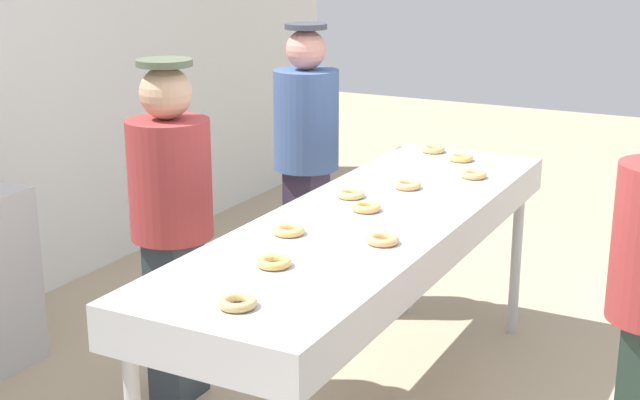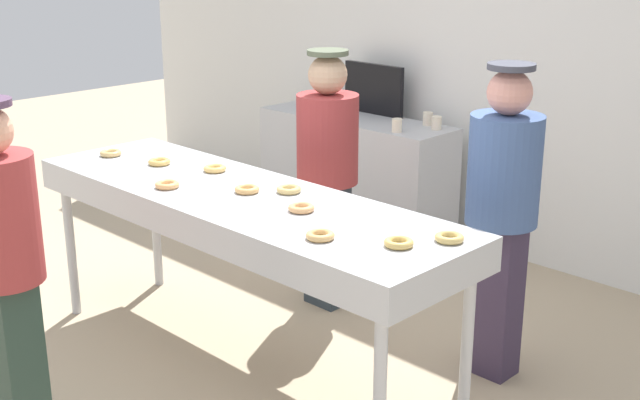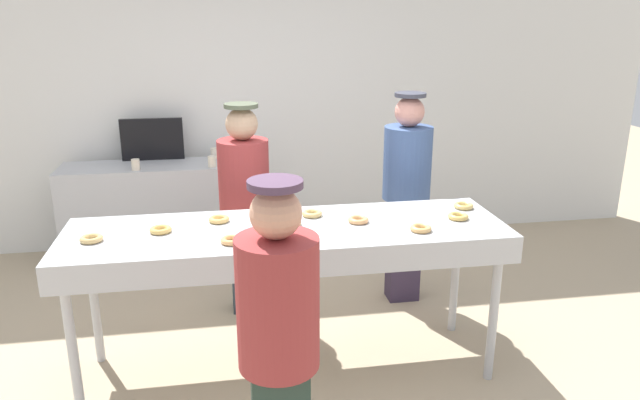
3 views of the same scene
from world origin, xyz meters
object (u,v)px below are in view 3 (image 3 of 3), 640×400
(glazed_donut_7, at_px, (358,220))
(worker_baker, at_px, (244,195))
(glazed_donut_5, at_px, (219,219))
(paper_cup_2, at_px, (212,161))
(paper_cup_0, at_px, (136,165))
(glazed_donut_2, at_px, (312,214))
(glazed_donut_9, at_px, (421,228))
(paper_cup_3, at_px, (214,153))
(glazed_donut_3, at_px, (232,240))
(glazed_donut_0, at_px, (161,230))
(menu_display, at_px, (152,139))
(glazed_donut_1, at_px, (458,216))
(prep_counter, at_px, (156,213))
(fryer_conveyor, at_px, (287,240))
(paper_cup_1, at_px, (229,154))
(glazed_donut_4, at_px, (291,223))
(glazed_donut_8, at_px, (91,239))
(worker_assistant, at_px, (406,184))
(customer_waiting, at_px, (279,342))
(glazed_donut_6, at_px, (464,206))

(glazed_donut_7, distance_m, worker_baker, 1.09)
(glazed_donut_5, distance_m, paper_cup_2, 1.67)
(glazed_donut_5, bearing_deg, glazed_donut_7, -10.29)
(paper_cup_0, bearing_deg, glazed_donut_2, -51.99)
(worker_baker, bearing_deg, glazed_donut_9, 124.54)
(paper_cup_3, bearing_deg, glazed_donut_3, -87.58)
(glazed_donut_0, xyz_separation_m, glazed_donut_7, (1.18, -0.02, 0.00))
(menu_display, bearing_deg, paper_cup_0, -107.15)
(glazed_donut_3, bearing_deg, glazed_donut_1, 7.27)
(glazed_donut_3, height_order, menu_display, menu_display)
(prep_counter, xyz_separation_m, paper_cup_0, (-0.12, -0.17, 0.50))
(paper_cup_0, bearing_deg, fryer_conveyor, -58.85)
(fryer_conveyor, distance_m, prep_counter, 2.27)
(paper_cup_0, bearing_deg, paper_cup_1, 18.43)
(fryer_conveyor, xyz_separation_m, paper_cup_1, (-0.31, 2.09, 0.07))
(glazed_donut_2, xyz_separation_m, paper_cup_3, (-0.62, 1.98, -0.03))
(glazed_donut_4, xyz_separation_m, paper_cup_0, (-1.13, 1.79, -0.03))
(glazed_donut_8, height_order, prep_counter, glazed_donut_8)
(prep_counter, height_order, paper_cup_0, paper_cup_0)
(paper_cup_2, bearing_deg, glazed_donut_4, -75.01)
(glazed_donut_0, bearing_deg, prep_counter, 97.14)
(glazed_donut_1, xyz_separation_m, glazed_donut_4, (-1.05, 0.06, 0.00))
(glazed_donut_1, xyz_separation_m, worker_assistant, (-0.06, 0.89, -0.04))
(customer_waiting, height_order, paper_cup_0, customer_waiting)
(glazed_donut_6, height_order, paper_cup_1, same)
(paper_cup_0, bearing_deg, paper_cup_3, 26.75)
(glazed_donut_9, bearing_deg, paper_cup_2, 121.19)
(glazed_donut_3, relative_size, paper_cup_0, 1.34)
(glazed_donut_7, height_order, worker_assistant, worker_assistant)
(paper_cup_0, xyz_separation_m, menu_display, (0.12, 0.37, 0.14))
(fryer_conveyor, relative_size, glazed_donut_9, 20.73)
(glazed_donut_0, distance_m, paper_cup_1, 2.10)
(glazed_donut_2, relative_size, glazed_donut_4, 1.00)
(glazed_donut_6, distance_m, paper_cup_0, 2.82)
(paper_cup_1, bearing_deg, fryer_conveyor, -81.70)
(glazed_donut_4, bearing_deg, glazed_donut_7, -2.44)
(glazed_donut_3, relative_size, glazed_donut_9, 1.00)
(glazed_donut_6, bearing_deg, glazed_donut_9, -138.63)
(customer_waiting, relative_size, paper_cup_1, 16.73)
(worker_assistant, distance_m, paper_cup_0, 2.33)
(glazed_donut_8, bearing_deg, glazed_donut_9, -4.33)
(prep_counter, distance_m, menu_display, 0.68)
(glazed_donut_1, distance_m, paper_cup_2, 2.41)
(fryer_conveyor, xyz_separation_m, paper_cup_0, (-1.10, 1.82, 0.07))
(glazed_donut_8, relative_size, paper_cup_2, 1.34)
(worker_baker, bearing_deg, glazed_donut_3, 75.79)
(glazed_donut_6, xyz_separation_m, paper_cup_2, (-1.65, 1.66, -0.03))
(glazed_donut_7, distance_m, worker_assistant, 1.03)
(glazed_donut_1, height_order, paper_cup_3, same)
(worker_assistant, bearing_deg, glazed_donut_5, 40.97)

